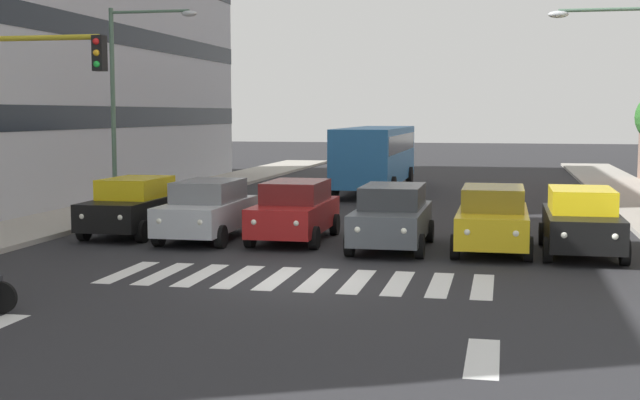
% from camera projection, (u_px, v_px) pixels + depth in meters
% --- Properties ---
extents(ground_plane, '(180.00, 180.00, 0.00)m').
position_uv_depth(ground_plane, '(297.00, 279.00, 19.29)').
color(ground_plane, '#262628').
extents(crosswalk_markings, '(8.55, 2.80, 0.01)m').
position_uv_depth(crosswalk_markings, '(297.00, 279.00, 19.28)').
color(crosswalk_markings, silver).
rests_on(crosswalk_markings, ground_plane).
extents(lane_arrow_0, '(0.50, 2.20, 0.01)m').
position_uv_depth(lane_arrow_0, '(483.00, 358.00, 13.07)').
color(lane_arrow_0, silver).
rests_on(lane_arrow_0, ground_plane).
extents(car_0, '(2.02, 4.44, 1.72)m').
position_uv_depth(car_0, '(581.00, 221.00, 22.56)').
color(car_0, black).
rests_on(car_0, ground_plane).
extents(car_1, '(2.02, 4.44, 1.72)m').
position_uv_depth(car_1, '(493.00, 218.00, 23.07)').
color(car_1, gold).
rests_on(car_1, ground_plane).
extents(car_2, '(2.02, 4.44, 1.72)m').
position_uv_depth(car_2, '(392.00, 216.00, 23.54)').
color(car_2, '#474C51').
rests_on(car_2, ground_plane).
extents(car_3, '(2.02, 4.44, 1.72)m').
position_uv_depth(car_3, '(295.00, 210.00, 25.00)').
color(car_3, maroon).
rests_on(car_3, ground_plane).
extents(car_4, '(2.02, 4.44, 1.72)m').
position_uv_depth(car_4, '(207.00, 209.00, 25.23)').
color(car_4, '#B2B7BC').
rests_on(car_4, ground_plane).
extents(car_5, '(2.02, 4.44, 1.72)m').
position_uv_depth(car_5, '(134.00, 206.00, 26.28)').
color(car_5, black).
rests_on(car_5, ground_plane).
extents(bus_behind_traffic, '(2.78, 10.50, 3.00)m').
position_uv_depth(bus_behind_traffic, '(376.00, 152.00, 40.51)').
color(bus_behind_traffic, '#286BAD').
rests_on(bus_behind_traffic, ground_plane).
extents(street_lamp_right, '(3.22, 0.28, 7.13)m').
position_uv_depth(street_lamp_right, '(127.00, 88.00, 30.17)').
color(street_lamp_right, '#4C6B56').
rests_on(street_lamp_right, sidewalk_right).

